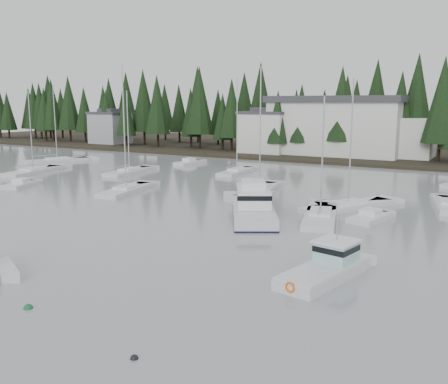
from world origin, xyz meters
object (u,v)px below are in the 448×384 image
(sailboat_6, at_px, (448,206))
(runabout_1, at_px, (370,219))
(sailboat_8, at_px, (129,173))
(sailboat_3, at_px, (57,161))
(harbor_inn, at_px, (347,127))
(sailboat_4, at_px, (348,208))
(sailboat_7, at_px, (34,172))
(runabout_3, at_px, (189,163))
(house_far_west, at_px, (110,127))
(lobster_boat_teal, at_px, (327,270))
(sailboat_11, at_px, (259,191))
(sailboat_10, at_px, (237,173))
(cabin_cruiser_center, at_px, (253,208))
(sailboat_12, at_px, (320,218))
(sailboat_1, at_px, (126,191))
(runabout_0, at_px, (21,186))
(house_west, at_px, (265,131))

(sailboat_6, height_order, runabout_1, sailboat_6)
(sailboat_8, bearing_deg, sailboat_3, 70.54)
(harbor_inn, height_order, sailboat_4, sailboat_4)
(sailboat_7, relative_size, runabout_3, 2.00)
(house_far_west, bearing_deg, sailboat_3, -63.10)
(lobster_boat_teal, xyz_separation_m, sailboat_11, (-16.16, 24.16, -0.39))
(sailboat_8, height_order, sailboat_10, sailboat_10)
(cabin_cruiser_center, height_order, runabout_3, cabin_cruiser_center)
(lobster_boat_teal, relative_size, runabout_3, 1.20)
(house_far_west, distance_m, sailboat_6, 87.68)
(sailboat_3, xyz_separation_m, sailboat_11, (43.41, -8.82, 0.02))
(sailboat_3, bearing_deg, sailboat_7, -123.33)
(house_far_west, height_order, sailboat_6, sailboat_6)
(sailboat_4, distance_m, runabout_3, 39.87)
(sailboat_4, bearing_deg, lobster_boat_teal, -140.16)
(runabout_3, bearing_deg, sailboat_6, -108.41)
(harbor_inn, bearing_deg, runabout_3, -131.02)
(house_far_west, distance_m, lobster_boat_teal, 98.12)
(sailboat_11, relative_size, sailboat_12, 1.30)
(sailboat_6, distance_m, sailboat_10, 31.56)
(lobster_boat_teal, height_order, sailboat_12, sailboat_12)
(runabout_1, relative_size, runabout_3, 0.87)
(sailboat_1, relative_size, sailboat_7, 1.21)
(sailboat_10, relative_size, sailboat_12, 1.26)
(harbor_inn, distance_m, sailboat_10, 30.04)
(sailboat_10, bearing_deg, runabout_1, -134.43)
(lobster_boat_teal, height_order, runabout_0, lobster_boat_teal)
(runabout_1, bearing_deg, house_far_west, 69.07)
(house_far_west, relative_size, sailboat_8, 0.68)
(harbor_inn, bearing_deg, house_west, -167.48)
(sailboat_6, height_order, runabout_3, sailboat_6)
(lobster_boat_teal, height_order, runabout_3, lobster_boat_teal)
(house_west, height_order, sailboat_4, sailboat_4)
(sailboat_7, bearing_deg, sailboat_10, -72.74)
(sailboat_10, relative_size, runabout_3, 2.31)
(sailboat_1, bearing_deg, sailboat_12, -105.40)
(sailboat_11, distance_m, sailboat_12, 14.46)
(harbor_inn, height_order, sailboat_6, sailboat_6)
(harbor_inn, distance_m, sailboat_3, 52.62)
(sailboat_6, bearing_deg, runabout_0, 92.78)
(sailboat_4, bearing_deg, sailboat_11, 96.78)
(house_west, bearing_deg, runabout_0, -101.62)
(cabin_cruiser_center, relative_size, sailboat_1, 0.79)
(cabin_cruiser_center, xyz_separation_m, sailboat_4, (6.56, 7.59, -0.68))
(sailboat_10, distance_m, runabout_3, 13.35)
(house_west, distance_m, sailboat_10, 26.54)
(harbor_inn, xyz_separation_m, runabout_3, (-19.88, -22.86, -5.64))
(sailboat_12, bearing_deg, sailboat_7, 65.34)
(sailboat_11, bearing_deg, house_west, 15.04)
(harbor_inn, xyz_separation_m, lobster_boat_teal, (17.87, -64.58, -5.31))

